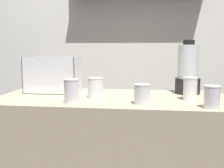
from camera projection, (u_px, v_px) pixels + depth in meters
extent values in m
cube|color=tan|center=(112.00, 167.00, 1.77)|extent=(1.40, 0.64, 0.90)
cube|color=silver|center=(124.00, 41.00, 2.42)|extent=(2.60, 0.04, 2.50)
cube|color=white|center=(54.00, 92.00, 1.89)|extent=(0.35, 0.20, 0.01)
cube|color=white|center=(48.00, 76.00, 1.78)|extent=(0.35, 0.01, 0.24)
cube|color=white|center=(58.00, 73.00, 1.97)|extent=(0.35, 0.01, 0.24)
cube|color=white|center=(29.00, 74.00, 1.89)|extent=(0.01, 0.20, 0.24)
cube|color=white|center=(78.00, 75.00, 1.85)|extent=(0.01, 0.20, 0.24)
cone|color=orange|center=(58.00, 89.00, 1.88)|extent=(0.10, 0.17, 0.03)
cone|color=orange|center=(57.00, 89.00, 1.88)|extent=(0.13, 0.15, 0.03)
cone|color=orange|center=(52.00, 89.00, 1.89)|extent=(0.05, 0.16, 0.02)
cone|color=orange|center=(58.00, 89.00, 1.89)|extent=(0.13, 0.10, 0.03)
cone|color=orange|center=(64.00, 83.00, 1.87)|extent=(0.10, 0.14, 0.04)
cone|color=orange|center=(61.00, 84.00, 1.87)|extent=(0.17, 0.05, 0.03)
cone|color=orange|center=(43.00, 83.00, 1.90)|extent=(0.11, 0.14, 0.03)
cone|color=orange|center=(56.00, 84.00, 1.88)|extent=(0.16, 0.08, 0.03)
cylinder|color=black|center=(187.00, 86.00, 1.83)|extent=(0.16, 0.16, 0.10)
cylinder|color=silver|center=(188.00, 62.00, 1.81)|extent=(0.13, 0.13, 0.22)
cylinder|color=orange|center=(188.00, 75.00, 1.82)|extent=(0.12, 0.12, 0.04)
cylinder|color=black|center=(189.00, 42.00, 1.79)|extent=(0.07, 0.07, 0.03)
cylinder|color=white|center=(72.00, 92.00, 1.51)|extent=(0.08, 0.08, 0.13)
cylinder|color=orange|center=(72.00, 97.00, 1.51)|extent=(0.07, 0.07, 0.08)
cylinder|color=white|center=(71.00, 80.00, 1.50)|extent=(0.08, 0.08, 0.01)
cylinder|color=white|center=(96.00, 88.00, 1.68)|extent=(0.09, 0.09, 0.12)
cylinder|color=red|center=(96.00, 91.00, 1.68)|extent=(0.08, 0.08, 0.08)
cylinder|color=white|center=(95.00, 78.00, 1.67)|extent=(0.09, 0.09, 0.01)
cylinder|color=white|center=(142.00, 95.00, 1.49)|extent=(0.09, 0.09, 0.10)
cylinder|color=yellow|center=(142.00, 97.00, 1.49)|extent=(0.08, 0.08, 0.08)
cylinder|color=white|center=(142.00, 85.00, 1.48)|extent=(0.09, 0.09, 0.01)
cylinder|color=white|center=(190.00, 89.00, 1.60)|extent=(0.08, 0.08, 0.13)
cylinder|color=red|center=(190.00, 92.00, 1.60)|extent=(0.07, 0.07, 0.09)
cylinder|color=white|center=(191.00, 78.00, 1.59)|extent=(0.08, 0.08, 0.01)
cylinder|color=white|center=(212.00, 98.00, 1.38)|extent=(0.08, 0.08, 0.11)
cylinder|color=red|center=(212.00, 101.00, 1.39)|extent=(0.07, 0.07, 0.08)
cylinder|color=white|center=(212.00, 86.00, 1.38)|extent=(0.08, 0.08, 0.01)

